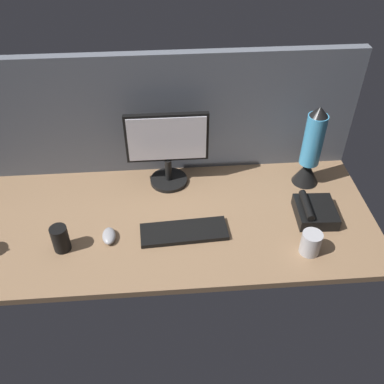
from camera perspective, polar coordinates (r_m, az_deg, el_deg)
The scene contains 9 objects.
ground_plane at distance 194.80cm, azimuth -2.77°, elevation -3.52°, with size 180.00×80.00×3.00cm, color #8C6B4C.
cubicle_wall_back at distance 205.63cm, azimuth -3.48°, elevation 10.16°, with size 180.00×5.00×59.87cm.
monitor at distance 200.39cm, azimuth -3.19°, elevation 5.98°, with size 37.93×18.00×37.21cm.
keyboard at distance 185.31cm, azimuth -1.06°, elevation -5.27°, with size 37.00×13.00×2.00cm, color black.
mouse at distance 186.01cm, azimuth -10.86°, elevation -5.69°, with size 5.60×9.60×3.40cm, color #99999E.
mug_steel at distance 181.83cm, azimuth 15.36°, elevation -6.48°, with size 8.24×8.24×10.09cm.
mug_black_travel at distance 183.81cm, azimuth -16.93°, elevation -5.89°, with size 7.00×7.00×11.68cm.
lava_lamp at distance 208.90cm, azimuth 15.35°, elevation 5.06°, with size 12.61×12.61×41.27cm.
desk_phone at distance 198.66cm, azimuth 15.81°, elevation -2.47°, with size 17.92×19.82×8.80cm.
Camera 1 is at (-1.44, -139.71, 134.24)cm, focal length 40.54 mm.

